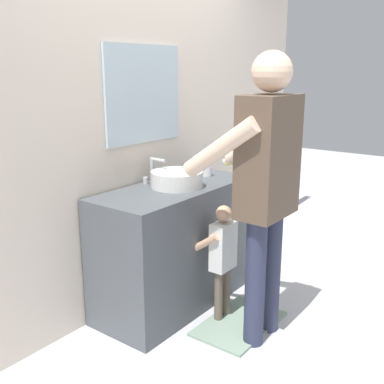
{
  "coord_description": "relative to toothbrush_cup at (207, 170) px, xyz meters",
  "views": [
    {
      "loc": [
        -2.42,
        -1.67,
        1.68
      ],
      "look_at": [
        0.0,
        0.15,
        0.87
      ],
      "focal_mm": 43.3,
      "sensor_mm": 36.0,
      "label": 1
    }
  ],
  "objects": [
    {
      "name": "ground_plane",
      "position": [
        -0.4,
        -0.3,
        -0.93
      ],
      "size": [
        14.0,
        14.0,
        0.0
      ],
      "primitive_type": "plane",
      "color": "silver"
    },
    {
      "name": "back_wall",
      "position": [
        -0.4,
        0.31,
        0.42
      ],
      "size": [
        4.4,
        0.1,
        2.7
      ],
      "color": "beige",
      "rests_on": "ground"
    },
    {
      "name": "vanity_cabinet",
      "position": [
        -0.4,
        -0.0,
        -0.49
      ],
      "size": [
        1.26,
        0.54,
        0.88
      ],
      "primitive_type": "cube",
      "color": "#4C5156",
      "rests_on": "ground"
    },
    {
      "name": "sink_basin",
      "position": [
        -0.4,
        -0.02,
        0.01
      ],
      "size": [
        0.36,
        0.36,
        0.11
      ],
      "color": "silver",
      "rests_on": "vanity_cabinet"
    },
    {
      "name": "faucet",
      "position": [
        -0.4,
        0.19,
        0.03
      ],
      "size": [
        0.18,
        0.14,
        0.18
      ],
      "color": "#B7BABF",
      "rests_on": "vanity_cabinet"
    },
    {
      "name": "toothbrush_cup",
      "position": [
        0.0,
        0.0,
        0.0
      ],
      "size": [
        0.07,
        0.07,
        0.21
      ],
      "color": "silver",
      "rests_on": "vanity_cabinet"
    },
    {
      "name": "bath_mat",
      "position": [
        -0.4,
        -0.55,
        -0.92
      ],
      "size": [
        0.64,
        0.4,
        0.02
      ],
      "primitive_type": "cube",
      "color": "gray",
      "rests_on": "ground"
    },
    {
      "name": "child_toddler",
      "position": [
        -0.4,
        -0.41,
        -0.45
      ],
      "size": [
        0.25,
        0.25,
        0.82
      ],
      "color": "#6B5B4C",
      "rests_on": "ground"
    },
    {
      "name": "adult_parent",
      "position": [
        -0.42,
        -0.71,
        0.13
      ],
      "size": [
        0.55,
        0.58,
        1.78
      ],
      "color": "#2D334C",
      "rests_on": "ground"
    }
  ]
}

